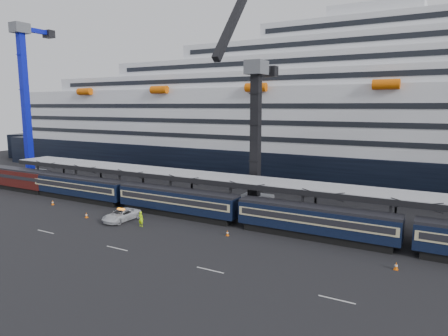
# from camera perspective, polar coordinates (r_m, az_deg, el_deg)

# --- Properties ---
(ground) EXTENTS (260.00, 260.00, 0.00)m
(ground) POSITION_cam_1_polar(r_m,az_deg,el_deg) (38.50, 20.26, -15.51)
(ground) COLOR black
(ground) RESTS_ON ground
(train) EXTENTS (133.05, 3.00, 4.05)m
(train) POSITION_cam_1_polar(r_m,az_deg,el_deg) (47.78, 16.79, -7.72)
(train) COLOR black
(train) RESTS_ON ground
(canopy) EXTENTS (130.00, 6.25, 5.53)m
(canopy) POSITION_cam_1_polar(r_m,az_deg,el_deg) (50.19, 23.15, -3.67)
(canopy) COLOR #95969C
(canopy) RESTS_ON ground
(cruise_ship) EXTENTS (214.09, 28.84, 34.00)m
(cruise_ship) POSITION_cam_1_polar(r_m,az_deg,el_deg) (81.15, 25.20, 5.80)
(cruise_ship) COLOR black
(cruise_ship) RESTS_ON ground
(crane_blue) EXTENTS (4.50, 19.91, 52.01)m
(crane_blue) POSITION_cam_1_polar(r_m,az_deg,el_deg) (93.05, -26.82, 9.62)
(crane_blue) COLOR #505358
(crane_blue) RESTS_ON ground
(crane_dark_near) EXTENTS (4.50, 17.75, 35.08)m
(crane_dark_near) POSITION_cam_1_polar(r_m,az_deg,el_deg) (59.07, 4.37, 5.36)
(crane_dark_near) COLOR #505358
(crane_dark_near) RESTS_ON ground
(pickup_truck) EXTENTS (2.80, 5.78, 1.59)m
(pickup_truck) POSITION_cam_1_polar(r_m,az_deg,el_deg) (56.46, -14.46, -6.54)
(pickup_truck) COLOR silver
(pickup_truck) RESTS_ON ground
(worker) EXTENTS (0.73, 0.48, 2.01)m
(worker) POSITION_cam_1_polar(r_m,az_deg,el_deg) (53.29, -11.79, -7.13)
(worker) COLOR #B8FF0D
(worker) RESTS_ON ground
(traffic_cone_a) EXTENTS (0.39, 0.39, 0.79)m
(traffic_cone_a) POSITION_cam_1_polar(r_m,az_deg,el_deg) (68.92, -23.28, -4.54)
(traffic_cone_a) COLOR #DE5B07
(traffic_cone_a) RESTS_ON ground
(traffic_cone_b) EXTENTS (0.40, 0.40, 0.80)m
(traffic_cone_b) POSITION_cam_1_polar(r_m,az_deg,el_deg) (59.42, -19.06, -6.38)
(traffic_cone_b) COLOR #DE5B07
(traffic_cone_b) RESTS_ON ground
(traffic_cone_c) EXTENTS (0.35, 0.35, 0.71)m
(traffic_cone_c) POSITION_cam_1_polar(r_m,az_deg,el_deg) (48.77, 0.50, -9.26)
(traffic_cone_c) COLOR #DE5B07
(traffic_cone_c) RESTS_ON ground
(traffic_cone_d) EXTENTS (0.40, 0.40, 0.81)m
(traffic_cone_d) POSITION_cam_1_polar(r_m,az_deg,el_deg) (42.61, 23.38, -12.70)
(traffic_cone_d) COLOR #DE5B07
(traffic_cone_d) RESTS_ON ground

